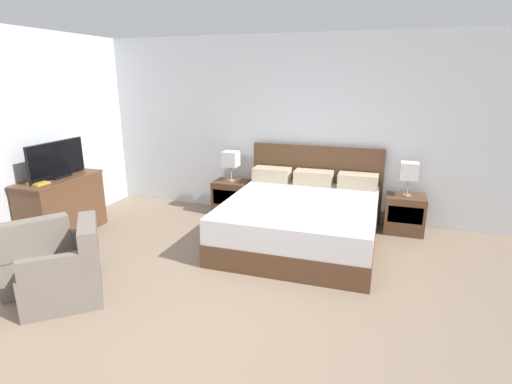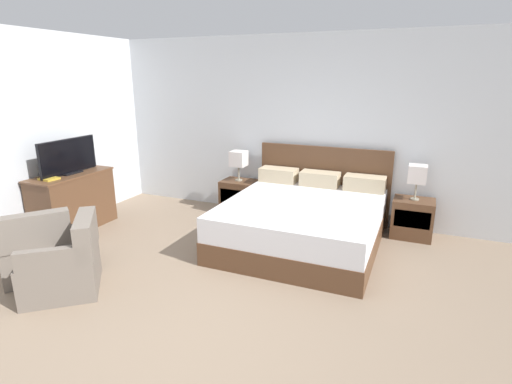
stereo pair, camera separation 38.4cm
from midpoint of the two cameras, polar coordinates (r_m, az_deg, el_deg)
ground_plane at (r=3.59m, az=-7.05°, el=-19.44°), size 9.75×9.75×0.00m
wall_back at (r=6.02m, az=8.34°, el=8.92°), size 7.22×0.06×2.67m
wall_left at (r=5.99m, az=-27.03°, el=7.29°), size 0.06×5.05×2.67m
bed at (r=5.17m, az=8.97°, el=-4.01°), size 1.93×2.09×1.11m
nightstand_left at (r=6.26m, az=-0.69°, el=-0.69°), size 0.52×0.41×0.52m
nightstand_right at (r=5.78m, az=23.23°, el=-3.51°), size 0.52×0.41×0.52m
table_lamp_left at (r=6.11m, az=-0.70°, el=4.71°), size 0.23×0.23×0.46m
table_lamp_right at (r=5.62m, az=23.91°, el=2.27°), size 0.23×0.23×0.46m
dresser at (r=6.04m, az=-23.04°, el=-1.18°), size 0.51×1.14×0.80m
tv at (r=5.91m, az=-23.57°, el=4.59°), size 0.18×0.92×0.48m
book_red_cover at (r=5.71m, az=-25.77°, el=1.71°), size 0.23×0.20×0.02m
armchair_by_window at (r=4.85m, az=-26.84°, el=-7.39°), size 0.96×0.96×0.76m
armchair_companion at (r=4.38m, az=-23.36°, el=-9.46°), size 0.97×0.96×0.76m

